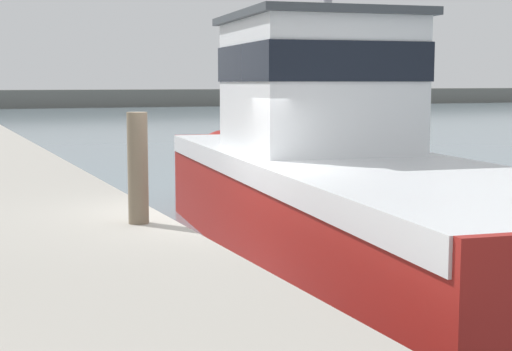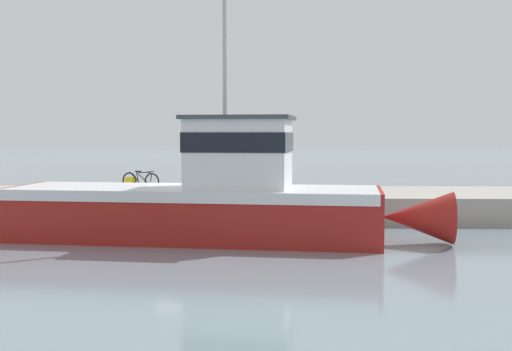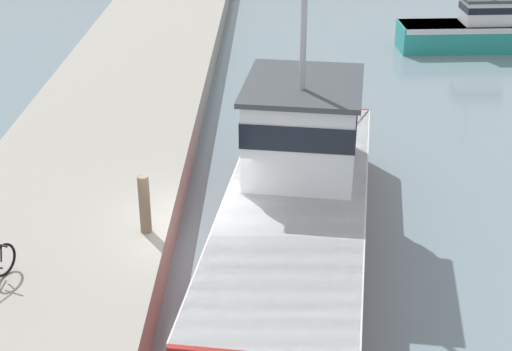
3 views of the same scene
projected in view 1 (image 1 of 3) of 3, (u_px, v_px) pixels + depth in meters
ground_plane at (214, 286)px, 10.51m from camera, size 320.00×320.00×0.00m
far_shoreline at (231, 97)px, 92.23m from camera, size 180.00×5.00×1.90m
fishing_boat_main at (333, 173)px, 12.10m from camera, size 4.50×13.65×10.04m
boat_green_anchored at (311, 131)px, 30.13m from camera, size 6.78×2.18×4.88m
mooring_post at (138, 168)px, 9.58m from camera, size 0.25×0.25×1.37m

